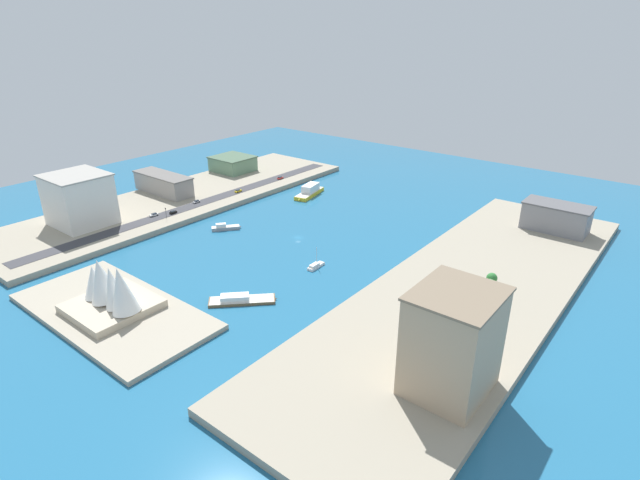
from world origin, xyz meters
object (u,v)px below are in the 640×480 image
yacht_sleek_gray (225,227)px  ferry_yellow_fast (310,191)px  apartment_midrise_tan (452,342)px  opera_landmark (109,290)px  taxi_yellow_cab (238,191)px  terminal_long_green (233,164)px  sailboat_small_white (316,266)px  barge_flat_brown (240,299)px  pickup_red (280,178)px  van_white (154,215)px  suv_black (173,212)px  hotel_broad_white (79,199)px  sedan_silver (197,202)px  carpark_squat_concrete (163,183)px  warehouse_low_gray (556,217)px  traffic_light_waterfront (166,211)px

yacht_sleek_gray → ferry_yellow_fast: size_ratio=0.49×
apartment_midrise_tan → opera_landmark: size_ratio=1.01×
taxi_yellow_cab → terminal_long_green: bearing=-39.0°
sailboat_small_white → apartment_midrise_tan: (-86.40, 43.12, 18.70)m
terminal_long_green → opera_landmark: 197.15m
barge_flat_brown → pickup_red: 165.62m
van_white → suv_black: (-5.20, -9.40, 0.03)m
hotel_broad_white → sedan_silver: (-21.54, -60.97, -13.13)m
ferry_yellow_fast → carpark_squat_concrete: 95.46m
van_white → sailboat_small_white: bearing=-174.0°
ferry_yellow_fast → barge_flat_brown: size_ratio=1.23×
hotel_broad_white → apartment_midrise_tan: apartment_midrise_tan is taller
van_white → barge_flat_brown: bearing=163.1°
carpark_squat_concrete → pickup_red: carpark_squat_concrete is taller
yacht_sleek_gray → suv_black: 37.15m
hotel_broad_white → opera_landmark: hotel_broad_white is taller
van_white → sedan_silver: (-0.72, -30.08, -0.03)m
carpark_squat_concrete → apartment_midrise_tan: 237.29m
van_white → sedan_silver: size_ratio=1.10×
barge_flat_brown → terminal_long_green: size_ratio=0.86×
warehouse_low_gray → traffic_light_waterfront: warehouse_low_gray is taller
ferry_yellow_fast → hotel_broad_white: (60.34, 123.73, 14.39)m
carpark_squat_concrete → sedan_silver: size_ratio=9.86×
van_white → sedan_silver: 30.09m
yacht_sleek_gray → warehouse_low_gray: size_ratio=0.44×
warehouse_low_gray → opera_landmark: size_ratio=1.03×
sedan_silver → traffic_light_waterfront: size_ratio=0.71×
ferry_yellow_fast → traffic_light_waterfront: size_ratio=4.58×
van_white → carpark_squat_concrete: bearing=-43.2°
sailboat_small_white → warehouse_low_gray: warehouse_low_gray is taller
yacht_sleek_gray → suv_black: suv_black is taller
sailboat_small_white → carpark_squat_concrete: size_ratio=0.24×
warehouse_low_gray → apartment_midrise_tan: (-10.71, 152.63, 9.16)m
yacht_sleek_gray → opera_landmark: bearing=110.1°
yacht_sleek_gray → carpark_squat_concrete: carpark_squat_concrete is taller
apartment_midrise_tan → taxi_yellow_cab: 213.25m
carpark_squat_concrete → suv_black: 43.10m
apartment_midrise_tan → van_white: size_ratio=6.46×
yacht_sleek_gray → pickup_red: 90.44m
yacht_sleek_gray → barge_flat_brown: yacht_sleek_gray is taller
suv_black → yacht_sleek_gray: bearing=-168.4°
apartment_midrise_tan → taxi_yellow_cab: bearing=-25.7°
yacht_sleek_gray → terminal_long_green: 110.24m
hotel_broad_white → apartment_midrise_tan: (-217.53, 0.58, 2.51)m
barge_flat_brown → carpark_squat_concrete: bearing=-24.3°
van_white → taxi_yellow_cab: bearing=-94.8°
opera_landmark → barge_flat_brown: bearing=-131.3°
terminal_long_green → van_white: (-36.51, 94.45, -4.49)m
sailboat_small_white → sedan_silver: 111.17m
sailboat_small_white → van_white: 110.97m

